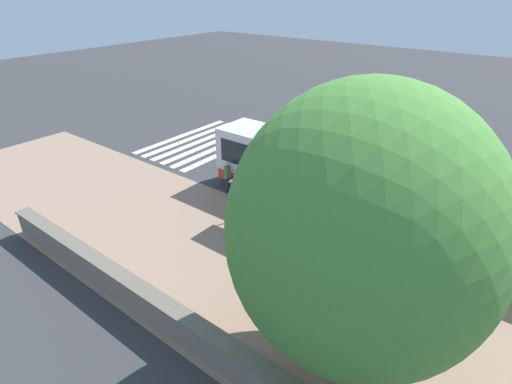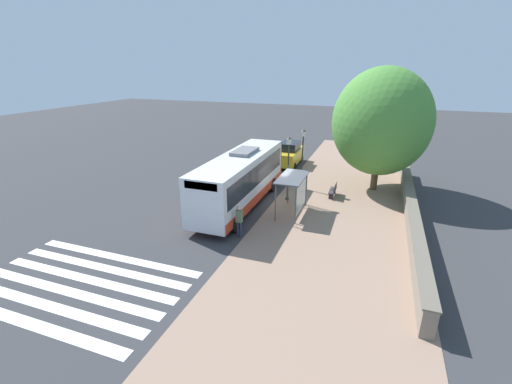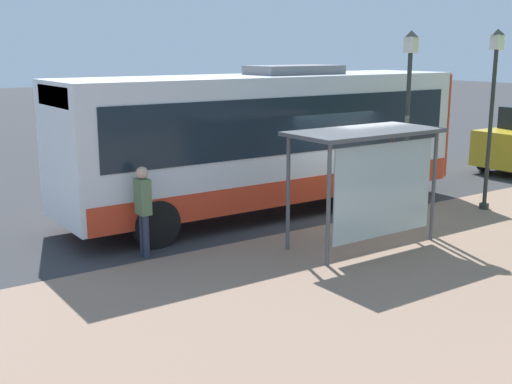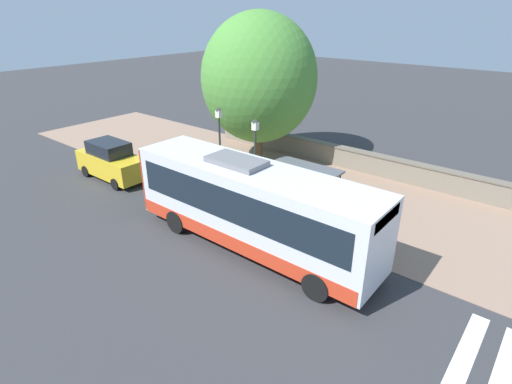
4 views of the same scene
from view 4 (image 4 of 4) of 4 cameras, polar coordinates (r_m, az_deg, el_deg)
ground_plane at (r=18.15m, az=0.67°, el=-4.13°), size 120.00×120.00×0.00m
sidewalk_plaza at (r=21.48m, az=8.17°, el=0.43°), size 9.00×44.00×0.02m
stone_wall at (r=24.60m, az=13.23°, el=4.73°), size 0.60×20.00×1.22m
bus at (r=15.41m, az=-0.56°, el=-1.87°), size 2.62×10.49×3.60m
bus_shelter at (r=17.96m, az=7.12°, el=2.36°), size 1.52×3.20×2.41m
pedestrian at (r=15.15m, az=15.71°, el=-6.82°), size 0.34×0.24×1.80m
bench at (r=22.02m, az=1.29°, el=2.61°), size 0.40×1.51×0.88m
street_lamp_near at (r=18.16m, az=-0.10°, el=4.91°), size 0.28×0.28×4.39m
street_lamp_far at (r=20.05m, az=-5.18°, el=6.87°), size 0.28×0.28×4.46m
shade_tree at (r=24.33m, az=0.45°, el=15.85°), size 6.82×6.82×8.76m
parked_car_behind_bus at (r=23.70m, az=-19.93°, el=4.16°), size 1.88×4.52×2.13m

